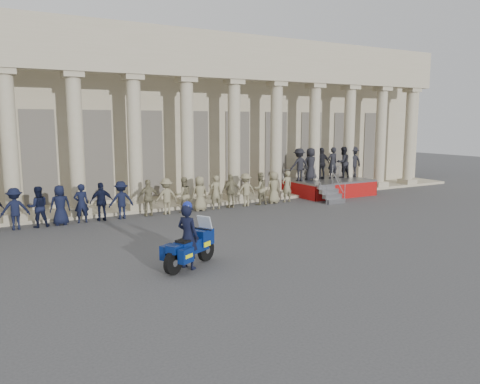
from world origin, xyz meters
name	(u,v)px	position (x,y,z in m)	size (l,w,h in m)	color
ground	(247,248)	(0.00, 0.00, 0.00)	(90.00, 90.00, 0.00)	#3D3D40
building	(122,116)	(0.00, 14.74, 4.52)	(40.00, 12.50, 9.00)	tan
officer_rank	(97,202)	(-3.41, 6.77, 0.83)	(20.32, 0.63, 1.65)	black
reviewing_stand	(328,168)	(9.92, 7.71, 1.55)	(5.18, 4.21, 2.72)	gray
motorcycle	(191,247)	(-2.48, -1.01, 0.61)	(2.00, 1.42, 1.41)	black
rider	(188,235)	(-2.59, -1.07, 0.97)	(0.72, 0.82, 1.97)	black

